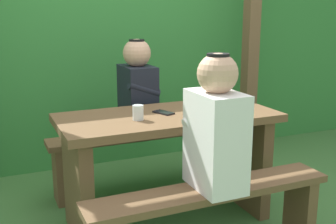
# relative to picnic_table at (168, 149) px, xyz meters

# --- Properties ---
(ground_plane) EXTENTS (12.00, 12.00, 0.00)m
(ground_plane) POSITION_rel_picnic_table_xyz_m (0.00, 0.00, -0.51)
(ground_plane) COLOR #3D6D34
(hedge_backdrop) EXTENTS (6.40, 0.94, 2.11)m
(hedge_backdrop) POSITION_rel_picnic_table_xyz_m (0.00, 1.73, 0.55)
(hedge_backdrop) COLOR #327D35
(hedge_backdrop) RESTS_ON ground_plane
(pergola_post_right) EXTENTS (0.12, 0.12, 2.25)m
(pergola_post_right) POSITION_rel_picnic_table_xyz_m (1.27, 0.96, 0.62)
(pergola_post_right) COLOR brown
(pergola_post_right) RESTS_ON ground_plane
(picnic_table) EXTENTS (1.40, 0.64, 0.75)m
(picnic_table) POSITION_rel_picnic_table_xyz_m (0.00, 0.00, 0.00)
(picnic_table) COLOR brown
(picnic_table) RESTS_ON ground_plane
(bench_near) EXTENTS (1.40, 0.24, 0.47)m
(bench_near) POSITION_rel_picnic_table_xyz_m (0.00, -0.58, -0.17)
(bench_near) COLOR brown
(bench_near) RESTS_ON ground_plane
(bench_far) EXTENTS (1.40, 0.24, 0.47)m
(bench_far) POSITION_rel_picnic_table_xyz_m (0.00, 0.58, -0.17)
(bench_far) COLOR brown
(bench_far) RESTS_ON ground_plane
(person_white_shirt) EXTENTS (0.25, 0.35, 0.72)m
(person_white_shirt) POSITION_rel_picnic_table_xyz_m (0.02, -0.57, 0.29)
(person_white_shirt) COLOR white
(person_white_shirt) RESTS_ON bench_near
(person_black_coat) EXTENTS (0.25, 0.35, 0.72)m
(person_black_coat) POSITION_rel_picnic_table_xyz_m (-0.00, 0.57, 0.29)
(person_black_coat) COLOR black
(person_black_coat) RESTS_ON bench_far
(drinking_glass) EXTENTS (0.07, 0.07, 0.09)m
(drinking_glass) POSITION_rel_picnic_table_xyz_m (-0.23, -0.07, 0.28)
(drinking_glass) COLOR silver
(drinking_glass) RESTS_ON picnic_table
(bottle_left) EXTENTS (0.06, 0.06, 0.23)m
(bottle_left) POSITION_rel_picnic_table_xyz_m (0.28, -0.00, 0.33)
(bottle_left) COLOR silver
(bottle_left) RESTS_ON picnic_table
(cell_phone) EXTENTS (0.12, 0.16, 0.01)m
(cell_phone) POSITION_rel_picnic_table_xyz_m (-0.02, 0.02, 0.24)
(cell_phone) COLOR black
(cell_phone) RESTS_ON picnic_table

